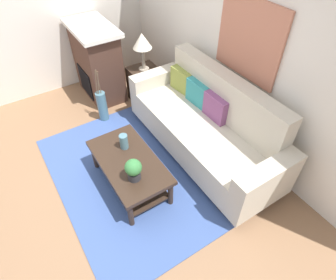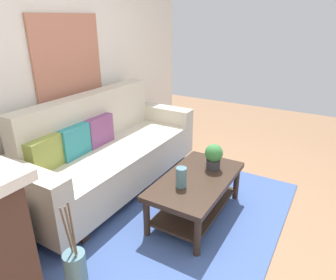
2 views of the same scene
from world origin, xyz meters
name	(u,v)px [view 1 (image 1 of 2)]	position (x,y,z in m)	size (l,w,h in m)	color
ground_plane	(102,189)	(0.00, 0.00, 0.00)	(8.86, 8.86, 0.00)	#8C6647
wall_back	(243,43)	(0.00, 1.97, 1.35)	(4.86, 0.10, 2.70)	silver
wall_left	(50,4)	(-2.48, 0.46, 1.35)	(0.10, 4.92, 2.70)	silver
area_rug	(139,171)	(0.00, 0.50, 0.01)	(2.50, 1.94, 0.01)	#3D5693
couch	(206,126)	(0.14, 1.43, 0.43)	(2.32, 0.84, 1.08)	beige
throw_pillow_olive	(182,80)	(-0.59, 1.55, 0.68)	(0.36, 0.12, 0.32)	olive
throw_pillow_teal	(198,93)	(-0.23, 1.55, 0.68)	(0.36, 0.12, 0.32)	teal
throw_pillow_plum	(216,107)	(0.14, 1.55, 0.68)	(0.36, 0.12, 0.32)	#7A4270
coffee_table	(129,167)	(0.13, 0.34, 0.31)	(1.10, 0.60, 0.43)	#332319
tabletop_vase	(124,142)	(-0.08, 0.39, 0.52)	(0.10, 0.10, 0.19)	slate
potted_plant_tabletop	(134,169)	(0.39, 0.28, 0.57)	(0.18, 0.18, 0.26)	#2D2D33
side_table	(145,85)	(-1.32, 1.35, 0.28)	(0.44, 0.44, 0.56)	#332319
table_lamp	(142,42)	(-1.32, 1.35, 0.99)	(0.28, 0.28, 0.57)	gray
fireplace	(97,62)	(-1.88, 0.82, 0.59)	(1.02, 0.58, 1.16)	#472D23
floor_vase	(102,106)	(-1.21, 0.56, 0.24)	(0.14, 0.14, 0.48)	slate
floor_vase_branch_a	(98,83)	(-1.19, 0.56, 0.66)	(0.01, 0.01, 0.36)	brown
floor_vase_branch_b	(98,82)	(-1.22, 0.58, 0.66)	(0.01, 0.01, 0.36)	brown
floor_vase_branch_c	(96,82)	(-1.22, 0.54, 0.66)	(0.01, 0.01, 0.36)	brown
framed_painting	(249,39)	(0.14, 1.90, 1.46)	(0.91, 0.03, 0.86)	#B77056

